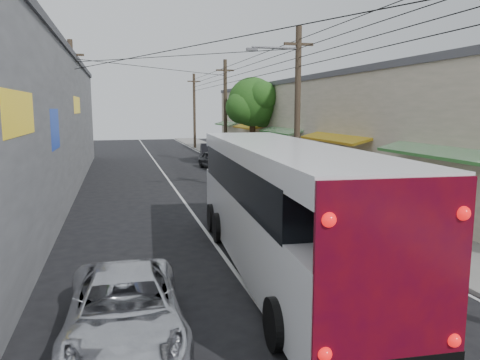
# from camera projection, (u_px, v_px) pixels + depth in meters

# --- Properties ---
(ground) EXTENTS (120.00, 120.00, 0.00)m
(ground) POSITION_uv_depth(u_px,v_px,m) (290.00, 347.00, 8.51)
(ground) COLOR black
(ground) RESTS_ON ground
(sidewalk) EXTENTS (3.00, 80.00, 0.12)m
(sidewalk) POSITION_uv_depth(u_px,v_px,m) (274.00, 177.00, 29.25)
(sidewalk) COLOR slate
(sidewalk) RESTS_ON ground
(building_right) EXTENTS (7.09, 40.00, 6.25)m
(building_right) POSITION_uv_depth(u_px,v_px,m) (328.00, 126.00, 31.82)
(building_right) COLOR beige
(building_right) RESTS_ON ground
(building_left) EXTENTS (7.20, 36.00, 7.25)m
(building_left) POSITION_uv_depth(u_px,v_px,m) (0.00, 122.00, 23.05)
(building_left) COLOR gray
(building_left) RESTS_ON ground
(utility_poles) EXTENTS (11.80, 45.28, 8.00)m
(utility_poles) POSITION_uv_depth(u_px,v_px,m) (220.00, 112.00, 28.11)
(utility_poles) COLOR #473828
(utility_poles) RESTS_ON ground
(street_tree) EXTENTS (4.40, 4.00, 6.60)m
(street_tree) POSITION_uv_depth(u_px,v_px,m) (253.00, 104.00, 34.40)
(street_tree) COLOR #3F2B19
(street_tree) RESTS_ON ground
(coach_bus) EXTENTS (3.28, 11.93, 3.40)m
(coach_bus) POSITION_uv_depth(u_px,v_px,m) (279.00, 205.00, 12.46)
(coach_bus) COLOR white
(coach_bus) RESTS_ON ground
(jeepney) EXTENTS (2.17, 4.61, 1.27)m
(jeepney) POSITION_uv_depth(u_px,v_px,m) (125.00, 309.00, 8.65)
(jeepney) COLOR silver
(jeepney) RESTS_ON ground
(parked_suv) EXTENTS (2.67, 5.23, 1.45)m
(parked_suv) POSITION_uv_depth(u_px,v_px,m) (266.00, 177.00, 24.68)
(parked_suv) COLOR #9C9BA3
(parked_suv) RESTS_ON ground
(parked_car_mid) EXTENTS (2.03, 3.96, 1.29)m
(parked_car_mid) POSITION_uv_depth(u_px,v_px,m) (214.00, 160.00, 33.74)
(parked_car_mid) COLOR black
(parked_car_mid) RESTS_ON ground
(parked_car_far) EXTENTS (2.00, 4.36, 1.39)m
(parked_car_far) POSITION_uv_depth(u_px,v_px,m) (210.00, 152.00, 39.62)
(parked_car_far) COLOR #222127
(parked_car_far) RESTS_ON ground
(pedestrian_near) EXTENTS (0.72, 0.55, 1.80)m
(pedestrian_near) POSITION_uv_depth(u_px,v_px,m) (300.00, 174.00, 23.92)
(pedestrian_near) COLOR pink
(pedestrian_near) RESTS_ON sidewalk
(pedestrian_far) EXTENTS (0.89, 0.72, 1.73)m
(pedestrian_far) POSITION_uv_depth(u_px,v_px,m) (307.00, 180.00, 22.07)
(pedestrian_far) COLOR #7C93B4
(pedestrian_far) RESTS_ON sidewalk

